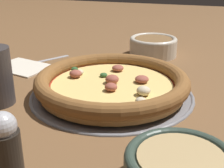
{
  "coord_description": "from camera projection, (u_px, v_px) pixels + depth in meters",
  "views": [
    {
      "loc": [
        -0.19,
        0.6,
        0.28
      ],
      "look_at": [
        0.0,
        0.0,
        0.02
      ],
      "focal_mm": 50.0,
      "sensor_mm": 36.0,
      "label": 1
    }
  ],
  "objects": [
    {
      "name": "ground_plane",
      "position": [
        112.0,
        94.0,
        0.68
      ],
      "size": [
        3.0,
        3.0,
        0.0
      ],
      "primitive_type": "plane",
      "color": "brown"
    },
    {
      "name": "pizza_tray",
      "position": [
        112.0,
        93.0,
        0.68
      ],
      "size": [
        0.36,
        0.36,
        0.01
      ],
      "color": "gray",
      "rests_on": "ground_plane"
    },
    {
      "name": "pizza",
      "position": [
        112.0,
        83.0,
        0.67
      ],
      "size": [
        0.33,
        0.33,
        0.04
      ],
      "color": "tan",
      "rests_on": "pizza_tray"
    },
    {
      "name": "bowl_far",
      "position": [
        153.0,
        46.0,
        0.95
      ],
      "size": [
        0.14,
        0.14,
        0.06
      ],
      "color": "beige",
      "rests_on": "ground_plane"
    },
    {
      "name": "napkin",
      "position": [
        23.0,
        66.0,
        0.85
      ],
      "size": [
        0.17,
        0.14,
        0.01
      ],
      "rotation": [
        0.0,
        0.0,
        -0.24
      ],
      "color": "beige",
      "rests_on": "ground_plane"
    },
    {
      "name": "fork",
      "position": [
        36.0,
        62.0,
        0.89
      ],
      "size": [
        0.12,
        0.17,
        0.0
      ],
      "rotation": [
        0.0,
        0.0,
        7.28
      ],
      "color": "#B7B7BC",
      "rests_on": "ground_plane"
    },
    {
      "name": "pepper_shaker",
      "position": [
        6.0,
        150.0,
        0.39
      ],
      "size": [
        0.04,
        0.04,
        0.1
      ],
      "color": "black",
      "rests_on": "ground_plane"
    }
  ]
}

